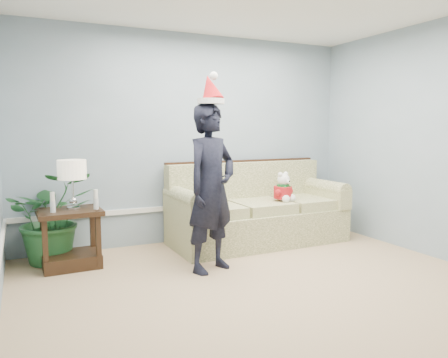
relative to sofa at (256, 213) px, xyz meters
name	(u,v)px	position (x,y,z in m)	size (l,w,h in m)	color
room_shell	(302,145)	(-0.72, -2.03, 0.98)	(4.54, 5.04, 2.74)	tan
wainscot_trim	(125,238)	(-1.90, -0.86, 0.08)	(4.49, 4.99, 0.06)	white
sofa	(256,213)	(0.00, 0.00, 0.00)	(2.27, 1.01, 1.05)	#505C2B
side_table	(71,245)	(-2.32, -0.09, -0.13)	(0.67, 0.56, 0.63)	#311F12
table_lamp	(72,172)	(-2.28, -0.10, 0.66)	(0.30, 0.30, 0.53)	silver
candle_pair	(75,201)	(-2.27, -0.18, 0.35)	(0.48, 0.05, 0.21)	silver
houseplant	(52,217)	(-2.48, 0.17, 0.14)	(0.92, 0.79, 1.02)	#256130
man	(211,188)	(-0.99, -0.83, 0.50)	(0.63, 0.42, 1.74)	black
santa_hat	(210,90)	(-0.99, -0.81, 1.49)	(0.36, 0.38, 0.32)	white
teddy_bear	(283,191)	(0.27, -0.23, 0.32)	(0.30, 0.30, 0.38)	white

